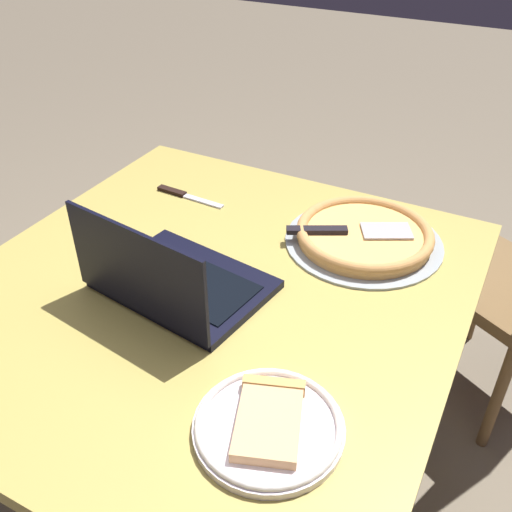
% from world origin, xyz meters
% --- Properties ---
extents(ground_plane, '(12.00, 12.00, 0.00)m').
position_xyz_m(ground_plane, '(0.00, 0.00, 0.00)').
color(ground_plane, '#726552').
extents(dining_table, '(1.03, 1.10, 0.75)m').
position_xyz_m(dining_table, '(0.00, 0.00, 0.65)').
color(dining_table, '#AD9849').
rests_on(dining_table, ground_plane).
extents(laptop, '(0.38, 0.30, 0.21)m').
position_xyz_m(laptop, '(-0.05, -0.06, 0.79)').
color(laptop, black).
rests_on(laptop, dining_table).
extents(pizza_plate, '(0.24, 0.24, 0.04)m').
position_xyz_m(pizza_plate, '(0.28, -0.27, 0.76)').
color(pizza_plate, white).
rests_on(pizza_plate, dining_table).
extents(pizza_tray, '(0.37, 0.37, 0.04)m').
position_xyz_m(pizza_tray, '(0.24, 0.32, 0.77)').
color(pizza_tray, '#959FA4').
rests_on(pizza_tray, dining_table).
extents(table_knife, '(0.21, 0.03, 0.01)m').
position_xyz_m(table_knife, '(-0.27, 0.31, 0.75)').
color(table_knife, '#BBB7C4').
rests_on(table_knife, dining_table).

